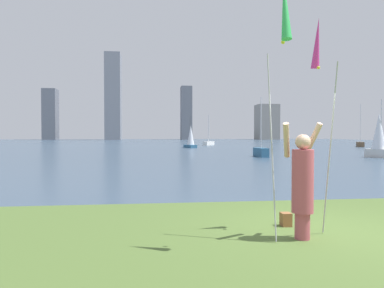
% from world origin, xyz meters
% --- Properties ---
extents(ground, '(120.00, 138.00, 0.12)m').
position_xyz_m(ground, '(0.00, 50.95, -0.06)').
color(ground, '#4C662D').
extents(person, '(0.74, 0.54, 2.01)m').
position_xyz_m(person, '(-0.73, -0.44, 0.99)').
color(person, '#B24C59').
rests_on(person, ground).
extents(kite_flag_left, '(0.16, 1.01, 4.26)m').
position_xyz_m(kite_flag_left, '(-1.26, -0.93, 3.61)').
color(kite_flag_left, '#B2B2B7').
rests_on(kite_flag_left, ground).
extents(kite_flag_right, '(0.16, 0.95, 3.95)m').
position_xyz_m(kite_flag_right, '(-0.21, 0.13, 3.36)').
color(kite_flag_right, '#B2B2B7').
rests_on(kite_flag_right, ground).
extents(bag, '(0.19, 0.22, 0.26)m').
position_xyz_m(bag, '(-0.68, 0.47, 0.13)').
color(bag, brown).
rests_on(bag, ground).
extents(sailboat_0, '(1.98, 2.24, 4.39)m').
position_xyz_m(sailboat_0, '(14.18, 20.18, 1.52)').
color(sailboat_0, silver).
rests_on(sailboat_0, ground).
extents(sailboat_3, '(1.64, 2.06, 4.05)m').
position_xyz_m(sailboat_3, '(2.29, 41.56, 1.29)').
color(sailboat_3, '#2D6084').
rests_on(sailboat_3, ground).
extents(sailboat_4, '(2.23, 2.93, 4.80)m').
position_xyz_m(sailboat_4, '(6.37, 52.05, 0.35)').
color(sailboat_4, white).
rests_on(sailboat_4, ground).
extents(sailboat_5, '(1.59, 2.06, 5.86)m').
position_xyz_m(sailboat_5, '(25.98, 42.54, 0.38)').
color(sailboat_5, brown).
rests_on(sailboat_5, ground).
extents(sailboat_7, '(0.66, 2.20, 4.64)m').
position_xyz_m(sailboat_7, '(5.55, 22.18, 0.39)').
color(sailboat_7, '#2D6084').
rests_on(sailboat_7, ground).
extents(skyline_tower_0, '(3.84, 5.26, 14.93)m').
position_xyz_m(skyline_tower_0, '(-31.31, 109.81, 7.46)').
color(skyline_tower_0, slate).
rests_on(skyline_tower_0, ground).
extents(skyline_tower_1, '(4.41, 7.94, 24.82)m').
position_xyz_m(skyline_tower_1, '(-12.72, 105.88, 12.41)').
color(skyline_tower_1, gray).
rests_on(skyline_tower_1, ground).
extents(skyline_tower_2, '(3.22, 4.52, 16.13)m').
position_xyz_m(skyline_tower_2, '(8.85, 108.60, 8.07)').
color(skyline_tower_2, slate).
rests_on(skyline_tower_2, ground).
extents(skyline_tower_3, '(6.23, 6.23, 10.67)m').
position_xyz_m(skyline_tower_3, '(33.32, 105.85, 5.33)').
color(skyline_tower_3, gray).
rests_on(skyline_tower_3, ground).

